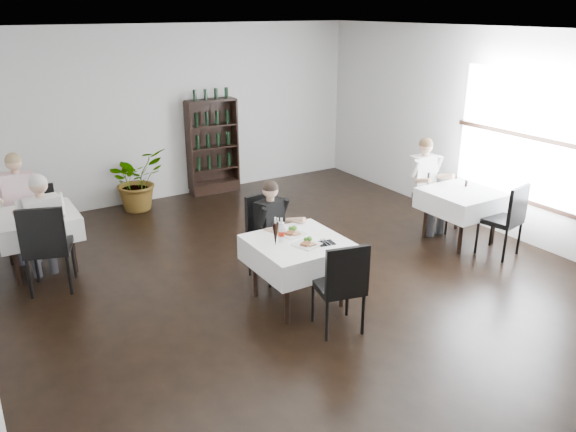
% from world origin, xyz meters
% --- Properties ---
extents(room_shell, '(9.00, 9.00, 9.00)m').
position_xyz_m(room_shell, '(0.00, 0.00, 1.50)').
color(room_shell, black).
rests_on(room_shell, ground).
extents(window_right, '(0.06, 2.30, 1.85)m').
position_xyz_m(window_right, '(3.48, 0.00, 1.50)').
color(window_right, white).
rests_on(window_right, room_shell).
extents(wine_shelf, '(0.90, 0.28, 1.75)m').
position_xyz_m(wine_shelf, '(0.60, 4.31, 0.85)').
color(wine_shelf, black).
rests_on(wine_shelf, ground).
extents(main_table, '(1.03, 1.03, 0.77)m').
position_xyz_m(main_table, '(-0.30, 0.00, 0.62)').
color(main_table, black).
rests_on(main_table, ground).
extents(left_table, '(0.98, 0.98, 0.77)m').
position_xyz_m(left_table, '(-2.70, 2.50, 0.62)').
color(left_table, black).
rests_on(left_table, ground).
extents(right_table, '(0.98, 0.98, 0.77)m').
position_xyz_m(right_table, '(2.70, 0.30, 0.62)').
color(right_table, black).
rests_on(right_table, ground).
extents(potted_tree, '(1.18, 1.12, 1.04)m').
position_xyz_m(potted_tree, '(-0.90, 4.13, 0.52)').
color(potted_tree, '#205D1F').
rests_on(potted_tree, ground).
extents(main_chair_far, '(0.55, 0.55, 1.06)m').
position_xyz_m(main_chair_far, '(-0.24, 0.80, 0.61)').
color(main_chair_far, black).
rests_on(main_chair_far, ground).
extents(main_chair_near, '(0.56, 0.57, 1.03)m').
position_xyz_m(main_chair_near, '(-0.27, -0.80, 0.59)').
color(main_chair_near, black).
rests_on(main_chair_near, ground).
extents(left_chair_far, '(0.48, 0.49, 0.94)m').
position_xyz_m(left_chair_far, '(-2.57, 3.12, 0.54)').
color(left_chair_far, black).
rests_on(left_chair_far, ground).
extents(left_chair_near, '(0.64, 0.65, 1.12)m').
position_xyz_m(left_chair_near, '(-2.71, 1.75, 0.64)').
color(left_chair_near, black).
rests_on(left_chair_near, ground).
extents(right_chair_far, '(0.53, 0.53, 0.91)m').
position_xyz_m(right_chair_far, '(2.82, 0.86, 0.52)').
color(right_chair_far, black).
rests_on(right_chair_far, ground).
extents(right_chair_near, '(0.56, 0.56, 1.03)m').
position_xyz_m(right_chair_near, '(2.82, -0.40, 0.59)').
color(right_chair_near, black).
rests_on(right_chair_near, ground).
extents(diner_main, '(0.58, 0.61, 1.32)m').
position_xyz_m(diner_main, '(-0.27, 0.58, 0.76)').
color(diner_main, '#404047').
rests_on(diner_main, ground).
extents(diner_left_far, '(0.58, 0.59, 1.45)m').
position_xyz_m(diner_left_far, '(-2.80, 3.05, 0.84)').
color(diner_left_far, '#404047').
rests_on(diner_left_far, ground).
extents(diner_left_near, '(0.56, 0.58, 1.43)m').
position_xyz_m(diner_left_near, '(-2.68, 2.00, 0.83)').
color(diner_left_near, '#404047').
rests_on(diner_left_near, ground).
extents(diner_right_far, '(0.54, 0.54, 1.43)m').
position_xyz_m(diner_right_far, '(2.58, 0.92, 0.83)').
color(diner_right_far, '#404047').
rests_on(diner_right_far, ground).
extents(plate_far, '(0.32, 0.32, 0.08)m').
position_xyz_m(plate_far, '(-0.26, 0.19, 0.79)').
color(plate_far, white).
rests_on(plate_far, main_table).
extents(plate_near, '(0.32, 0.32, 0.08)m').
position_xyz_m(plate_near, '(-0.28, -0.16, 0.79)').
color(plate_near, white).
rests_on(plate_near, main_table).
extents(pilsner_dark, '(0.08, 0.08, 0.34)m').
position_xyz_m(pilsner_dark, '(-0.59, 0.01, 0.91)').
color(pilsner_dark, black).
rests_on(pilsner_dark, main_table).
extents(pilsner_lager, '(0.06, 0.06, 0.26)m').
position_xyz_m(pilsner_lager, '(-0.47, 0.15, 0.88)').
color(pilsner_lager, gold).
rests_on(pilsner_lager, main_table).
extents(coke_bottle, '(0.07, 0.07, 0.28)m').
position_xyz_m(coke_bottle, '(-0.47, 0.08, 0.88)').
color(coke_bottle, silver).
rests_on(coke_bottle, main_table).
extents(napkin_cutlery, '(0.21, 0.21, 0.02)m').
position_xyz_m(napkin_cutlery, '(-0.08, -0.23, 0.78)').
color(napkin_cutlery, black).
rests_on(napkin_cutlery, main_table).
extents(pepper_mill, '(0.05, 0.05, 0.09)m').
position_xyz_m(pepper_mill, '(2.91, 0.43, 0.82)').
color(pepper_mill, black).
rests_on(pepper_mill, right_table).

